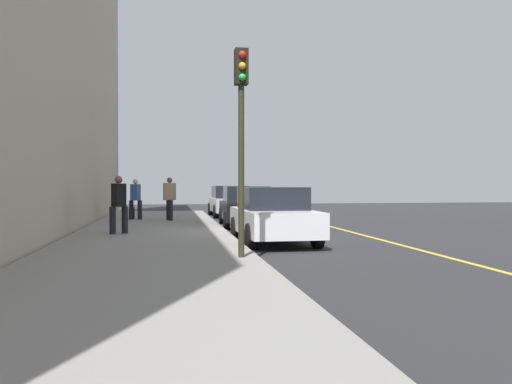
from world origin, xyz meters
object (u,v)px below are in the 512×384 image
at_px(parked_car_black, 246,206).
at_px(parked_car_white, 273,215).
at_px(traffic_light_pole, 241,116).
at_px(rolling_suitcase, 132,213).
at_px(pedestrian_blue_coat, 136,198).
at_px(parked_car_silver, 230,201).
at_px(pedestrian_black_coat, 119,203).
at_px(pedestrian_tan_coat, 170,197).

height_order(parked_car_black, parked_car_white, same).
bearing_deg(traffic_light_pole, rolling_suitcase, -166.73).
xyz_separation_m(parked_car_white, pedestrian_blue_coat, (-8.30, -4.14, 0.28)).
bearing_deg(parked_car_silver, pedestrian_black_coat, -22.85).
relative_size(parked_car_black, pedestrian_blue_coat, 2.66).
relative_size(parked_car_black, pedestrian_tan_coat, 2.57).
height_order(traffic_light_pole, rolling_suitcase, traffic_light_pole).
bearing_deg(traffic_light_pole, pedestrian_blue_coat, -167.08).
xyz_separation_m(parked_car_silver, pedestrian_tan_coat, (4.68, -2.94, 0.31)).
xyz_separation_m(parked_car_white, traffic_light_pole, (3.81, -1.36, 2.18)).
bearing_deg(pedestrian_blue_coat, parked_car_black, 61.64).
distance_m(pedestrian_black_coat, pedestrian_tan_coat, 5.94).
height_order(parked_car_white, pedestrian_tan_coat, pedestrian_tan_coat).
height_order(parked_car_silver, parked_car_white, same).
distance_m(pedestrian_blue_coat, rolling_suitcase, 0.79).
height_order(pedestrian_blue_coat, rolling_suitcase, pedestrian_blue_coat).
bearing_deg(parked_car_white, parked_car_silver, 179.17).
height_order(parked_car_silver, traffic_light_pole, traffic_light_pole).
relative_size(pedestrian_blue_coat, rolling_suitcase, 1.96).
bearing_deg(parked_car_black, rolling_suitcase, -121.55).
bearing_deg(parked_car_white, pedestrian_tan_coat, -159.91).
distance_m(traffic_light_pole, rolling_suitcase, 13.13).
relative_size(pedestrian_blue_coat, traffic_light_pole, 0.41).
xyz_separation_m(parked_car_white, pedestrian_black_coat, (-1.79, -4.22, 0.29)).
bearing_deg(rolling_suitcase, traffic_light_pole, 13.27).
bearing_deg(rolling_suitcase, pedestrian_black_coat, 0.82).
bearing_deg(pedestrian_black_coat, pedestrian_blue_coat, 179.30).
height_order(pedestrian_tan_coat, rolling_suitcase, pedestrian_tan_coat).
bearing_deg(parked_car_silver, parked_car_black, -0.52).
bearing_deg(parked_car_silver, parked_car_white, -0.83).
relative_size(parked_car_white, traffic_light_pole, 1.03).
height_order(parked_car_silver, rolling_suitcase, parked_car_silver).
bearing_deg(pedestrian_tan_coat, traffic_light_pole, 7.03).
xyz_separation_m(parked_car_black, rolling_suitcase, (-2.73, -4.44, -0.36)).
height_order(parked_car_white, traffic_light_pole, traffic_light_pole).
distance_m(pedestrian_blue_coat, pedestrian_tan_coat, 1.57).
bearing_deg(traffic_light_pole, pedestrian_black_coat, -152.96).
relative_size(parked_car_silver, pedestrian_black_coat, 2.55).
height_order(parked_car_black, rolling_suitcase, parked_car_black).
xyz_separation_m(parked_car_white, rolling_suitcase, (-8.73, -4.32, -0.36)).
distance_m(parked_car_black, traffic_light_pole, 10.16).
relative_size(pedestrian_black_coat, rolling_suitcase, 1.98).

